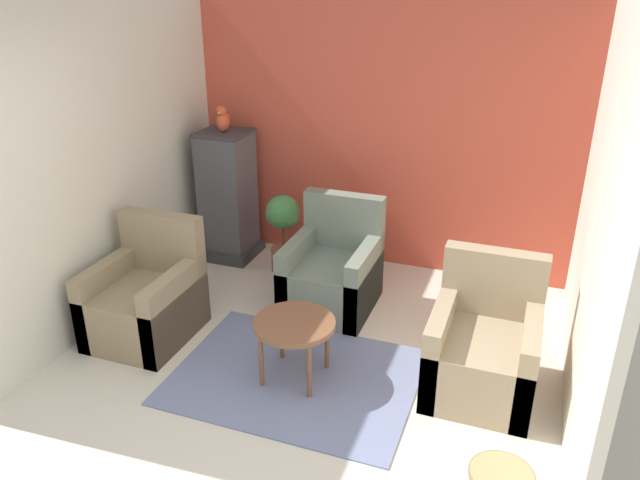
{
  "coord_description": "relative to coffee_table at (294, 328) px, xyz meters",
  "views": [
    {
      "loc": [
        1.46,
        -2.32,
        2.8
      ],
      "look_at": [
        0.0,
        1.65,
        0.92
      ],
      "focal_mm": 35.0,
      "sensor_mm": 36.0,
      "label": 1
    }
  ],
  "objects": [
    {
      "name": "armchair_middle",
      "position": [
        -0.09,
        1.1,
        -0.12
      ],
      "size": [
        0.72,
        0.82,
        0.95
      ],
      "color": "slate",
      "rests_on": "ground_plane"
    },
    {
      "name": "area_rug",
      "position": [
        -0.0,
        -0.0,
        -0.42
      ],
      "size": [
        1.76,
        1.34,
        0.01
      ],
      "color": "slate",
      "rests_on": "ground_plane"
    },
    {
      "name": "wall_back_accent",
      "position": [
        0.02,
        2.15,
        0.88
      ],
      "size": [
        3.8,
        0.06,
        2.61
      ],
      "color": "#C64C38",
      "rests_on": "ground_plane"
    },
    {
      "name": "wall_right",
      "position": [
        1.89,
        0.47,
        0.88
      ],
      "size": [
        0.06,
        3.3,
        2.61
      ],
      "color": "beige",
      "rests_on": "ground_plane"
    },
    {
      "name": "parrot",
      "position": [
        -1.44,
        1.74,
        1.0
      ],
      "size": [
        0.12,
        0.22,
        0.26
      ],
      "color": "#D14C2D",
      "rests_on": "birdcage"
    },
    {
      "name": "wall_left",
      "position": [
        -1.85,
        0.47,
        0.88
      ],
      "size": [
        0.06,
        3.3,
        2.61
      ],
      "color": "beige",
      "rests_on": "ground_plane"
    },
    {
      "name": "potted_plant",
      "position": [
        -0.78,
        1.6,
        0.07
      ],
      "size": [
        0.36,
        0.33,
        0.78
      ],
      "color": "brown",
      "rests_on": "ground_plane"
    },
    {
      "name": "coffee_table",
      "position": [
        0.0,
        0.0,
        0.0
      ],
      "size": [
        0.59,
        0.59,
        0.48
      ],
      "color": "brown",
      "rests_on": "ground_plane"
    },
    {
      "name": "birdcage",
      "position": [
        -1.44,
        1.74,
        0.21
      ],
      "size": [
        0.54,
        0.54,
        1.31
      ],
      "color": "#353539",
      "rests_on": "ground_plane"
    },
    {
      "name": "armchair_left",
      "position": [
        -1.35,
        0.14,
        -0.12
      ],
      "size": [
        0.72,
        0.82,
        0.95
      ],
      "color": "#8E7A5B",
      "rests_on": "ground_plane"
    },
    {
      "name": "armchair_right",
      "position": [
        1.29,
        0.35,
        -0.12
      ],
      "size": [
        0.72,
        0.82,
        0.95
      ],
      "color": "#9E896B",
      "rests_on": "ground_plane"
    }
  ]
}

